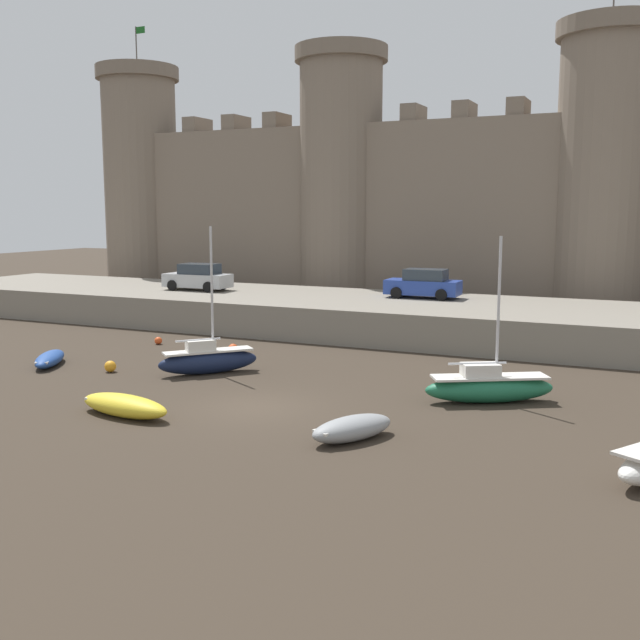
% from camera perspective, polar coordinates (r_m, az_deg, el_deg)
% --- Properties ---
extents(ground_plane, '(160.00, 160.00, 0.00)m').
position_cam_1_polar(ground_plane, '(25.70, -4.92, -6.68)').
color(ground_plane, '#382D23').
extents(quay_road, '(63.95, 10.00, 1.78)m').
position_cam_1_polar(quay_road, '(40.65, 6.87, 0.18)').
color(quay_road, gray).
rests_on(quay_road, ground).
extents(castle, '(58.33, 6.39, 20.66)m').
position_cam_1_polar(castle, '(50.41, 10.79, 9.54)').
color(castle, '#7A6B5B').
rests_on(castle, ground).
extents(rowboat_foreground_left, '(2.41, 3.20, 0.58)m').
position_cam_1_polar(rowboat_foreground_left, '(34.35, -19.91, -2.77)').
color(rowboat_foreground_left, '#234793').
rests_on(rowboat_foreground_left, ground).
extents(sailboat_foreground_centre, '(4.54, 3.33, 5.79)m').
position_cam_1_polar(sailboat_foreground_centre, '(26.83, 12.74, -4.95)').
color(sailboat_foreground_centre, '#1E6B47').
rests_on(sailboat_foreground_centre, ground).
extents(sailboat_foreground_right, '(3.43, 3.73, 6.02)m').
position_cam_1_polar(sailboat_foreground_right, '(31.02, -8.54, -2.97)').
color(sailboat_foreground_right, '#141E3D').
rests_on(sailboat_foreground_right, ground).
extents(rowboat_midflat_left, '(2.28, 3.02, 0.71)m').
position_cam_1_polar(rowboat_midflat_left, '(22.07, 2.48, -8.20)').
color(rowboat_midflat_left, gray).
rests_on(rowboat_midflat_left, ground).
extents(rowboat_midflat_centre, '(3.71, 1.57, 0.71)m').
position_cam_1_polar(rowboat_midflat_centre, '(25.32, -14.69, -6.29)').
color(rowboat_midflat_centre, yellow).
rests_on(rowboat_midflat_centre, ground).
extents(mooring_buoy_near_channel, '(0.47, 0.47, 0.47)m').
position_cam_1_polar(mooring_buoy_near_channel, '(35.17, -6.64, -2.19)').
color(mooring_buoy_near_channel, '#E04C1E').
rests_on(mooring_buoy_near_channel, ground).
extents(mooring_buoy_mid_mud, '(0.48, 0.48, 0.48)m').
position_cam_1_polar(mooring_buoy_mid_mud, '(32.23, -15.69, -3.42)').
color(mooring_buoy_mid_mud, orange).
rests_on(mooring_buoy_mid_mud, ground).
extents(mooring_buoy_near_shore, '(0.38, 0.38, 0.38)m').
position_cam_1_polar(mooring_buoy_near_shore, '(38.20, -12.22, -1.55)').
color(mooring_buoy_near_shore, '#E04C1E').
rests_on(mooring_buoy_near_shore, ground).
extents(car_quay_east, '(4.15, 1.97, 1.62)m').
position_cam_1_polar(car_quay_east, '(46.35, -9.28, 3.22)').
color(car_quay_east, '#B2B5B7').
rests_on(car_quay_east, quay_road).
extents(car_quay_centre_west, '(4.15, 1.97, 1.62)m').
position_cam_1_polar(car_quay_centre_west, '(42.09, 7.89, 2.73)').
color(car_quay_centre_west, '#263F99').
rests_on(car_quay_centre_west, quay_road).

